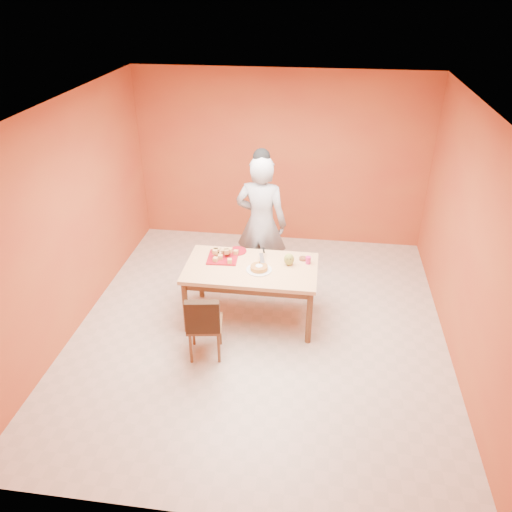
# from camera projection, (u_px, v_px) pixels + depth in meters

# --- Properties ---
(floor) EXTENTS (5.00, 5.00, 0.00)m
(floor) POSITION_uv_depth(u_px,v_px,m) (260.00, 329.00, 6.21)
(floor) COLOR beige
(floor) RESTS_ON ground
(ceiling) EXTENTS (5.00, 5.00, 0.00)m
(ceiling) POSITION_uv_depth(u_px,v_px,m) (261.00, 109.00, 4.87)
(ceiling) COLOR white
(ceiling) RESTS_ON wall_back
(wall_back) EXTENTS (4.50, 0.00, 4.50)m
(wall_back) POSITION_uv_depth(u_px,v_px,m) (281.00, 159.00, 7.69)
(wall_back) COLOR #BF5C2C
(wall_back) RESTS_ON floor
(wall_left) EXTENTS (0.00, 5.00, 5.00)m
(wall_left) POSITION_uv_depth(u_px,v_px,m) (69.00, 220.00, 5.80)
(wall_left) COLOR #BF5C2C
(wall_left) RESTS_ON floor
(wall_right) EXTENTS (0.00, 5.00, 5.00)m
(wall_right) POSITION_uv_depth(u_px,v_px,m) (471.00, 245.00, 5.27)
(wall_right) COLOR #BF5C2C
(wall_right) RESTS_ON floor
(dining_table) EXTENTS (1.60, 0.90, 0.76)m
(dining_table) POSITION_uv_depth(u_px,v_px,m) (251.00, 273.00, 6.08)
(dining_table) COLOR tan
(dining_table) RESTS_ON floor
(dining_chair) EXTENTS (0.45, 0.51, 0.85)m
(dining_chair) POSITION_uv_depth(u_px,v_px,m) (204.00, 323.00, 5.58)
(dining_chair) COLOR brown
(dining_chair) RESTS_ON floor
(pastry_pile) EXTENTS (0.33, 0.33, 0.11)m
(pastry_pile) POSITION_uv_depth(u_px,v_px,m) (223.00, 253.00, 6.18)
(pastry_pile) COLOR tan
(pastry_pile) RESTS_ON pastry_platter
(person) EXTENTS (0.74, 0.54, 1.90)m
(person) POSITION_uv_depth(u_px,v_px,m) (261.00, 224.00, 6.64)
(person) COLOR #959597
(person) RESTS_ON floor
(pastry_platter) EXTENTS (0.39, 0.39, 0.02)m
(pastry_platter) POSITION_uv_depth(u_px,v_px,m) (223.00, 257.00, 6.21)
(pastry_platter) COLOR maroon
(pastry_platter) RESTS_ON dining_table
(red_dinner_plate) EXTENTS (0.28, 0.28, 0.01)m
(red_dinner_plate) POSITION_uv_depth(u_px,v_px,m) (237.00, 251.00, 6.36)
(red_dinner_plate) COLOR maroon
(red_dinner_plate) RESTS_ON dining_table
(white_cake_plate) EXTENTS (0.35, 0.35, 0.01)m
(white_cake_plate) POSITION_uv_depth(u_px,v_px,m) (259.00, 270.00, 5.96)
(white_cake_plate) COLOR silver
(white_cake_plate) RESTS_ON dining_table
(sponge_cake) EXTENTS (0.27, 0.27, 0.05)m
(sponge_cake) POSITION_uv_depth(u_px,v_px,m) (259.00, 268.00, 5.94)
(sponge_cake) COLOR #BF8D31
(sponge_cake) RESTS_ON white_cake_plate
(cake_server) EXTENTS (0.10, 0.26, 0.01)m
(cake_server) POSITION_uv_depth(u_px,v_px,m) (262.00, 258.00, 6.08)
(cake_server) COLOR white
(cake_server) RESTS_ON sponge_cake
(egg_ornament) EXTENTS (0.15, 0.14, 0.16)m
(egg_ornament) POSITION_uv_depth(u_px,v_px,m) (289.00, 259.00, 6.03)
(egg_ornament) COLOR olive
(egg_ornament) RESTS_ON dining_table
(magenta_glass) EXTENTS (0.07, 0.07, 0.09)m
(magenta_glass) POSITION_uv_depth(u_px,v_px,m) (308.00, 260.00, 6.08)
(magenta_glass) COLOR #CD1E74
(magenta_glass) RESTS_ON dining_table
(checker_tin) EXTENTS (0.11, 0.11, 0.03)m
(checker_tin) POSITION_uv_depth(u_px,v_px,m) (303.00, 259.00, 6.18)
(checker_tin) COLOR #3C1B10
(checker_tin) RESTS_ON dining_table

